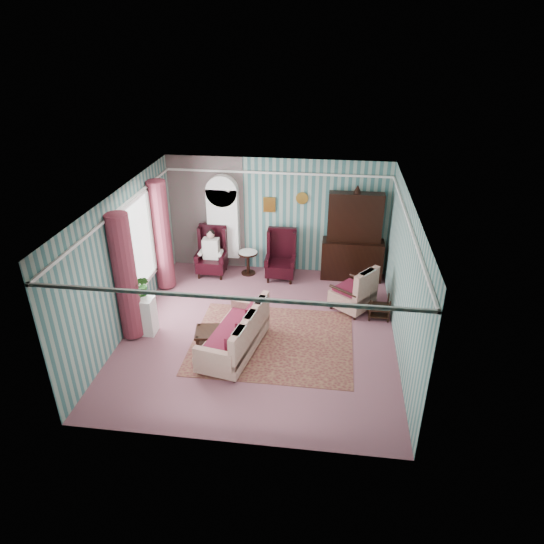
# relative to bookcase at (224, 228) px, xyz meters

# --- Properties ---
(floor) EXTENTS (6.00, 6.00, 0.00)m
(floor) POSITION_rel_bookcase_xyz_m (1.35, -2.84, -1.12)
(floor) COLOR #8B515E
(floor) RESTS_ON ground
(room_shell) EXTENTS (5.53, 6.02, 2.91)m
(room_shell) POSITION_rel_bookcase_xyz_m (0.73, -2.66, 0.89)
(room_shell) COLOR #3A6A68
(room_shell) RESTS_ON ground
(bookcase) EXTENTS (0.80, 0.28, 2.24)m
(bookcase) POSITION_rel_bookcase_xyz_m (0.00, 0.00, 0.00)
(bookcase) COLOR silver
(bookcase) RESTS_ON floor
(dresser_hutch) EXTENTS (1.50, 0.56, 2.36)m
(dresser_hutch) POSITION_rel_bookcase_xyz_m (3.25, -0.12, 0.06)
(dresser_hutch) COLOR black
(dresser_hutch) RESTS_ON floor
(wingback_left) EXTENTS (0.76, 0.80, 1.25)m
(wingback_left) POSITION_rel_bookcase_xyz_m (-0.25, -0.39, -0.50)
(wingback_left) COLOR black
(wingback_left) RESTS_ON floor
(wingback_right) EXTENTS (0.76, 0.80, 1.25)m
(wingback_right) POSITION_rel_bookcase_xyz_m (1.50, -0.39, -0.50)
(wingback_right) COLOR black
(wingback_right) RESTS_ON floor
(seated_woman) EXTENTS (0.44, 0.40, 1.18)m
(seated_woman) POSITION_rel_bookcase_xyz_m (-0.25, -0.39, -0.53)
(seated_woman) COLOR silver
(seated_woman) RESTS_ON floor
(round_side_table) EXTENTS (0.50, 0.50, 0.60)m
(round_side_table) POSITION_rel_bookcase_xyz_m (0.65, -0.24, -0.82)
(round_side_table) COLOR black
(round_side_table) RESTS_ON floor
(nest_table) EXTENTS (0.45, 0.38, 0.54)m
(nest_table) POSITION_rel_bookcase_xyz_m (3.82, -1.94, -0.85)
(nest_table) COLOR black
(nest_table) RESTS_ON floor
(plant_stand) EXTENTS (0.55, 0.35, 0.80)m
(plant_stand) POSITION_rel_bookcase_xyz_m (-1.05, -3.14, -0.72)
(plant_stand) COLOR silver
(plant_stand) RESTS_ON floor
(rug) EXTENTS (3.20, 2.60, 0.01)m
(rug) POSITION_rel_bookcase_xyz_m (1.65, -3.14, -1.11)
(rug) COLOR #4E231A
(rug) RESTS_ON floor
(sofa) EXTENTS (1.24, 2.03, 1.00)m
(sofa) POSITION_rel_bookcase_xyz_m (0.95, -3.56, -0.62)
(sofa) COLOR beige
(sofa) RESTS_ON floor
(floral_armchair) EXTENTS (1.17, 1.18, 0.92)m
(floral_armchair) POSITION_rel_bookcase_xyz_m (3.25, -1.64, -0.66)
(floral_armchair) COLOR beige
(floral_armchair) RESTS_ON floor
(coffee_table) EXTENTS (0.97, 0.66, 0.45)m
(coffee_table) POSITION_rel_bookcase_xyz_m (0.65, -3.53, -0.90)
(coffee_table) COLOR black
(coffee_table) RESTS_ON floor
(potted_plant_a) EXTENTS (0.46, 0.42, 0.45)m
(potted_plant_a) POSITION_rel_bookcase_xyz_m (-1.09, -3.23, -0.09)
(potted_plant_a) COLOR #184F18
(potted_plant_a) RESTS_ON plant_stand
(potted_plant_b) EXTENTS (0.30, 0.26, 0.46)m
(potted_plant_b) POSITION_rel_bookcase_xyz_m (-0.99, -3.01, -0.09)
(potted_plant_b) COLOR #22591C
(potted_plant_b) RESTS_ON plant_stand
(potted_plant_c) EXTENTS (0.29, 0.29, 0.43)m
(potted_plant_c) POSITION_rel_bookcase_xyz_m (-1.12, -3.10, -0.11)
(potted_plant_c) COLOR #19511B
(potted_plant_c) RESTS_ON plant_stand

